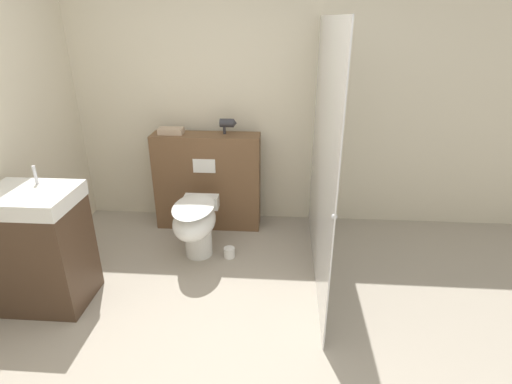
{
  "coord_description": "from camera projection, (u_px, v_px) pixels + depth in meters",
  "views": [
    {
      "loc": [
        0.51,
        -1.98,
        2.06
      ],
      "look_at": [
        0.28,
        1.21,
        0.65
      ],
      "focal_mm": 28.0,
      "sensor_mm": 36.0,
      "label": 1
    }
  ],
  "objects": [
    {
      "name": "toilet",
      "position": [
        196.0,
        223.0,
        3.58
      ],
      "size": [
        0.37,
        0.68,
        0.56
      ],
      "color": "white",
      "rests_on": "ground_plane"
    },
    {
      "name": "partition_panel",
      "position": [
        208.0,
        181.0,
        4.12
      ],
      "size": [
        1.08,
        0.28,
        1.0
      ],
      "color": "brown",
      "rests_on": "ground_plane"
    },
    {
      "name": "ground_plane",
      "position": [
        202.0,
        352.0,
        2.67
      ],
      "size": [
        12.0,
        12.0,
        0.0
      ],
      "primitive_type": "plane",
      "color": "#9E9384"
    },
    {
      "name": "hair_drier",
      "position": [
        228.0,
        123.0,
        3.89
      ],
      "size": [
        0.17,
        0.08,
        0.15
      ],
      "color": "#2D2D33",
      "rests_on": "partition_panel"
    },
    {
      "name": "shower_glass",
      "position": [
        322.0,
        158.0,
        3.16
      ],
      "size": [
        0.04,
        1.94,
        2.07
      ],
      "color": "silver",
      "rests_on": "ground_plane"
    },
    {
      "name": "spare_toilet_roll",
      "position": [
        229.0,
        252.0,
        3.71
      ],
      "size": [
        0.1,
        0.1,
        0.1
      ],
      "color": "white",
      "rests_on": "ground_plane"
    },
    {
      "name": "folded_towel",
      "position": [
        171.0,
        131.0,
        3.92
      ],
      "size": [
        0.24,
        0.13,
        0.06
      ],
      "color": "tan",
      "rests_on": "partition_panel"
    },
    {
      "name": "sink_vanity",
      "position": [
        41.0,
        248.0,
        2.98
      ],
      "size": [
        0.63,
        0.5,
        1.08
      ],
      "color": "#473323",
      "rests_on": "ground_plane"
    },
    {
      "name": "wall_back",
      "position": [
        235.0,
        104.0,
        4.04
      ],
      "size": [
        8.0,
        0.06,
        2.5
      ],
      "color": "beige",
      "rests_on": "ground_plane"
    }
  ]
}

